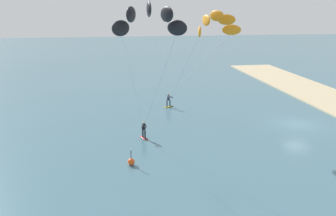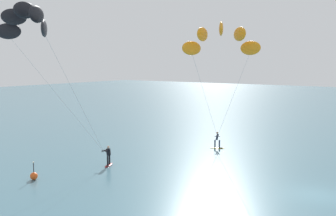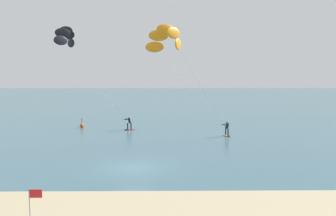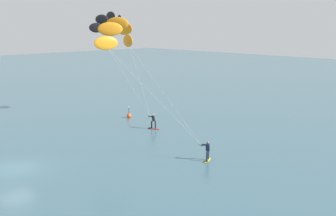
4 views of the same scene
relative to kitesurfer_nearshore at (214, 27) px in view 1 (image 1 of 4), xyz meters
The scene contains 4 objects.
ground_plane 13.57m from the kitesurfer_nearshore, 106.99° to the right, with size 240.00×240.00×0.00m, color #426B7A.
kitesurfer_nearshore is the anchor object (origin of this frame).
kitesurfer_mid_water 14.41m from the kitesurfer_nearshore, 145.77° to the left, with size 9.17×5.38×12.57m.
marker_buoy 17.47m from the kitesurfer_nearshore, 138.94° to the left, with size 0.56×0.56×1.38m.
Camera 1 is at (-37.54, 19.92, 12.36)m, focal length 42.38 mm.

